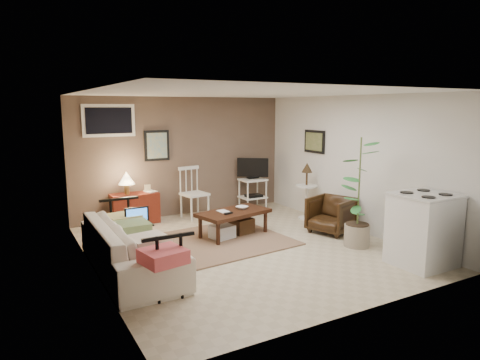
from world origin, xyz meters
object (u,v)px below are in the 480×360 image
tv_stand (253,182)px  stove (423,229)px  sofa (131,238)px  coffee_table (233,221)px  side_table (307,184)px  red_console (134,206)px  spindle_chair (194,194)px  armchair (331,213)px  potted_plant (359,188)px

tv_stand → stove: (0.37, -4.01, -0.08)m
sofa → stove: stove is taller
tv_stand → coffee_table: bearing=-130.5°
sofa → side_table: bearing=-74.6°
sofa → red_console: 2.45m
red_console → spindle_chair: size_ratio=1.00×
coffee_table → red_console: 2.07m
tv_stand → red_console: bearing=177.6°
armchair → coffee_table: bearing=-130.8°
potted_plant → armchair: bearing=79.3°
sofa → armchair: (3.57, 0.07, -0.10)m
spindle_chair → tv_stand: size_ratio=0.91×
potted_plant → stove: potted_plant is taller
potted_plant → red_console: bearing=131.6°
side_table → armchair: side_table is taller
spindle_chair → stove: stove is taller
armchair → stove: bearing=-17.4°
spindle_chair → armchair: (1.70, -2.15, -0.13)m
side_table → potted_plant: (-0.35, -1.76, 0.24)m
spindle_chair → armchair: 2.75m
sofa → potted_plant: (3.42, -0.72, 0.48)m
spindle_chair → side_table: side_table is taller
tv_stand → armchair: (0.31, -2.17, -0.24)m
potted_plant → stove: 1.15m
spindle_chair → potted_plant: 3.36m
red_console → spindle_chair: spindle_chair is taller
red_console → side_table: bearing=-23.1°
coffee_table → spindle_chair: size_ratio=1.32×
red_console → stove: stove is taller
red_console → armchair: size_ratio=1.44×
coffee_table → red_console: (-1.26, 1.64, 0.09)m
potted_plant → spindle_chair: bearing=117.7°
red_console → armchair: bearing=-38.4°
sofa → potted_plant: bearing=-101.9°
spindle_chair → tv_stand: bearing=0.8°
sofa → spindle_chair: (1.87, 2.22, 0.02)m
tv_stand → stove: tv_stand is taller
spindle_chair → red_console: bearing=174.0°
stove → armchair: bearing=91.8°
sofa → side_table: 3.91m
sofa → spindle_chair: spindle_chair is taller
side_table → coffee_table: bearing=-169.7°
tv_stand → armchair: tv_stand is taller
side_table → tv_stand: bearing=113.0°
tv_stand → side_table: same height
spindle_chair → tv_stand: 1.39m
armchair → tv_stand: bearing=168.9°
sofa → tv_stand: (3.25, 2.24, 0.14)m
coffee_table → potted_plant: (1.47, -1.43, 0.68)m
coffee_table → stove: stove is taller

